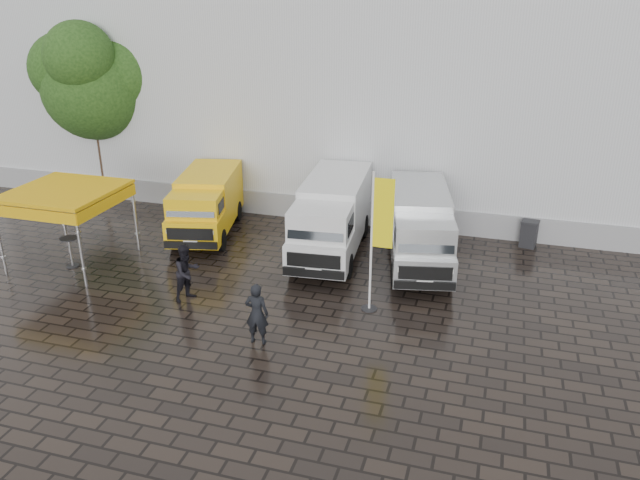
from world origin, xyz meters
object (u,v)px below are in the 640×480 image
Objects in this scene: van_yellow at (206,205)px; canopy_tent at (64,194)px; wheelie_bin at (529,234)px; cocktail_table at (71,252)px; flagpole at (378,237)px; person_tent at (187,272)px; van_white at (332,219)px; van_silver at (420,230)px; person_front at (257,314)px.

canopy_tent is (-3.44, -3.93, 1.41)m from van_yellow.
cocktail_table is at bearing -146.54° from wheelie_bin.
person_tent is (-5.89, -0.99, -1.51)m from flagpole.
flagpole reaches higher than wheelie_bin.
cocktail_table is (-11.07, 0.05, -1.90)m from flagpole.
flagpole is at bearing -62.33° from van_white.
van_yellow is 5.01× the size of wheelie_bin.
wheelie_bin is (12.41, 2.34, -0.68)m from van_yellow.
wheelie_bin is at bearing 55.46° from flagpole.
van_white is 9.44m from cocktail_table.
van_white is 1.42× the size of flagpole.
van_white reaches higher than cocktail_table.
wheelie_bin is at bearing 16.48° from van_white.
person_tent is at bearing -83.16° from van_yellow.
van_silver is (3.25, 0.00, -0.08)m from van_white.
van_silver reaches higher than van_yellow.
person_front is (8.29, -2.84, 0.36)m from cocktail_table.
wheelie_bin is 0.55× the size of person_tent.
cocktail_table is at bearing -173.90° from van_silver.
van_white is 4.75m from flagpole.
flagpole reaches higher than canopy_tent.
person_front is 3.59m from person_tent.
person_front is at bearing -94.52° from person_tent.
canopy_tent is at bearing 101.05° from person_tent.
canopy_tent is 3.12× the size of cocktail_table.
van_yellow is 1.17× the size of flagpole.
cocktail_table is 5.30m from person_tent.
person_tent is at bearing -14.55° from canopy_tent.
wheelie_bin is (15.85, 6.28, -2.09)m from canopy_tent.
canopy_tent is at bearing -144.14° from van_yellow.
wheelie_bin is at bearing 24.04° from van_silver.
person_front is at bearing -20.66° from canopy_tent.
canopy_tent is 0.78× the size of flagpole.
van_silver is (8.57, -0.44, 0.09)m from van_yellow.
cocktail_table is (-8.58, -3.85, -0.81)m from van_white.
van_white is 6.06× the size of wheelie_bin.
van_yellow is 5.67m from person_tent.
canopy_tent is at bearing 116.59° from cocktail_table.
van_white is at bearing 168.10° from van_silver.
van_yellow reaches higher than wheelie_bin.
canopy_tent is 5.78m from person_tent.
person_front is at bearing -117.41° from wheelie_bin.
van_white reaches higher than wheelie_bin.
person_tent is (-6.65, -4.88, -0.35)m from van_silver.
van_silver is 5.38× the size of cocktail_table.
cocktail_table is at bearing -23.42° from person_front.
flagpole is 4.03× the size of cocktail_table.
van_silver is 7.58m from person_front.
van_silver is at bearing 18.00° from cocktail_table.
van_silver reaches higher than cocktail_table.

